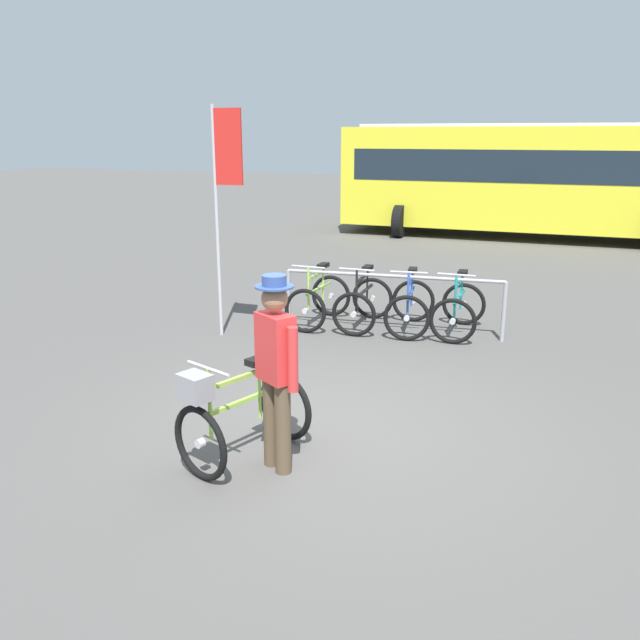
# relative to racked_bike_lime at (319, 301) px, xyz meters

# --- Properties ---
(ground_plane) EXTENTS (80.00, 80.00, 0.00)m
(ground_plane) POSITION_rel_racked_bike_lime_xyz_m (1.44, -3.52, -0.37)
(ground_plane) COLOR #514F4C
(bike_rack_rail) EXTENTS (3.20, 0.35, 0.88)m
(bike_rack_rail) POSITION_rel_racked_bike_lime_xyz_m (1.17, -0.07, 0.30)
(bike_rack_rail) COLOR #99999E
(bike_rack_rail) RESTS_ON ground
(racked_bike_lime) EXTENTS (0.70, 1.13, 0.97)m
(racked_bike_lime) POSITION_rel_racked_bike_lime_xyz_m (0.00, 0.00, 0.00)
(racked_bike_lime) COLOR black
(racked_bike_lime) RESTS_ON ground
(racked_bike_black) EXTENTS (0.67, 1.11, 0.97)m
(racked_bike_black) POSITION_rel_racked_bike_lime_xyz_m (0.70, 0.06, 0.00)
(racked_bike_black) COLOR black
(racked_bike_black) RESTS_ON ground
(racked_bike_blue) EXTENTS (0.80, 1.17, 0.97)m
(racked_bike_blue) POSITION_rel_racked_bike_lime_xyz_m (1.39, 0.13, 0.00)
(racked_bike_blue) COLOR black
(racked_bike_blue) RESTS_ON ground
(racked_bike_teal) EXTENTS (0.66, 1.12, 0.98)m
(racked_bike_teal) POSITION_rel_racked_bike_lime_xyz_m (2.09, 0.19, 0.00)
(racked_bike_teal) COLOR black
(racked_bike_teal) RESTS_ON ground
(featured_bicycle) EXTENTS (1.00, 1.26, 0.97)m
(featured_bicycle) POSITION_rel_racked_bike_lime_xyz_m (0.87, -4.39, 0.08)
(featured_bicycle) COLOR black
(featured_bicycle) RESTS_ON ground
(person_with_featured_bike) EXTENTS (0.46, 0.35, 1.72)m
(person_with_featured_bike) POSITION_rel_racked_bike_lime_xyz_m (1.25, -4.38, 0.58)
(person_with_featured_bike) COLOR brown
(person_with_featured_bike) RESTS_ON ground
(bus_distant) EXTENTS (10.02, 3.45, 3.08)m
(bus_distant) POSITION_rel_racked_bike_lime_xyz_m (2.31, 10.25, 1.37)
(bus_distant) COLOR yellow
(bus_distant) RESTS_ON ground
(banner_flag) EXTENTS (0.45, 0.05, 3.20)m
(banner_flag) POSITION_rel_racked_bike_lime_xyz_m (-0.99, -1.03, 1.86)
(banner_flag) COLOR #B2B2B7
(banner_flag) RESTS_ON ground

